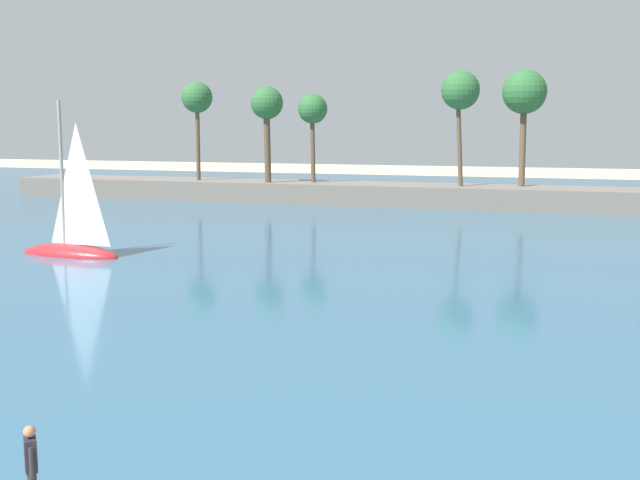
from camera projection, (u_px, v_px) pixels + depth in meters
name	position (u px, v px, depth m)	size (l,w,h in m)	color
sea	(527.00, 220.00, 57.07)	(220.00, 95.16, 0.06)	#33607F
palm_headland	(550.00, 176.00, 63.34)	(94.94, 6.49, 13.07)	slate
person_at_waterline	(31.00, 468.00, 13.64)	(0.39, 0.44, 1.67)	#23232D
sailboat_near_shore	(71.00, 241.00, 41.16)	(5.98, 2.14, 8.51)	red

